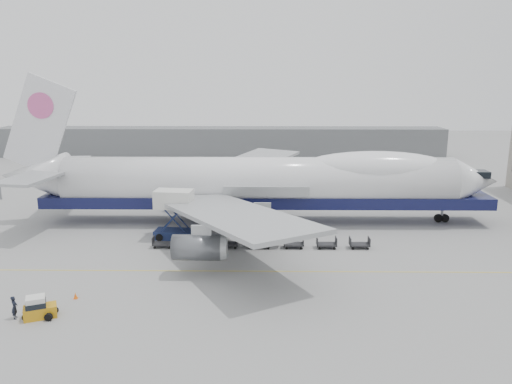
{
  "coord_description": "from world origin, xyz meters",
  "views": [
    {
      "loc": [
        0.49,
        -53.78,
        19.47
      ],
      "look_at": [
        -0.29,
        6.0,
        5.54
      ],
      "focal_mm": 35.0,
      "sensor_mm": 36.0,
      "label": 1
    }
  ],
  "objects_px": {
    "airliner": "(263,181)",
    "ground_worker": "(14,307)",
    "catering_truck": "(174,211)",
    "baggage_tug": "(38,308)"
  },
  "relations": [
    {
      "from": "baggage_tug",
      "to": "ground_worker",
      "type": "height_order",
      "value": "ground_worker"
    },
    {
      "from": "catering_truck",
      "to": "baggage_tug",
      "type": "relative_size",
      "value": 2.1
    },
    {
      "from": "airliner",
      "to": "baggage_tug",
      "type": "distance_m",
      "value": 34.14
    },
    {
      "from": "ground_worker",
      "to": "catering_truck",
      "type": "bearing_deg",
      "value": -37.5
    },
    {
      "from": "airliner",
      "to": "catering_truck",
      "type": "bearing_deg",
      "value": -145.4
    },
    {
      "from": "airliner",
      "to": "ground_worker",
      "type": "bearing_deg",
      "value": -125.77
    },
    {
      "from": "airliner",
      "to": "ground_worker",
      "type": "height_order",
      "value": "airliner"
    },
    {
      "from": "catering_truck",
      "to": "ground_worker",
      "type": "relative_size",
      "value": 3.12
    },
    {
      "from": "airliner",
      "to": "ground_worker",
      "type": "xyz_separation_m",
      "value": [
        -20.46,
        -28.4,
        -4.65
      ]
    },
    {
      "from": "airliner",
      "to": "ground_worker",
      "type": "distance_m",
      "value": 35.31
    }
  ]
}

